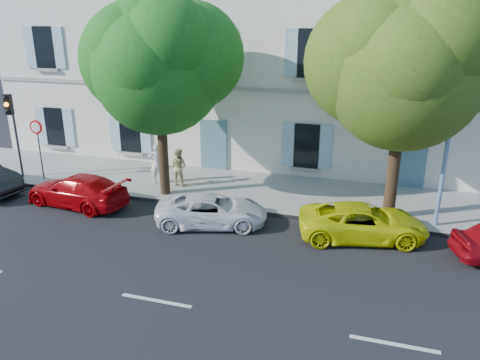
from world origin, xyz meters
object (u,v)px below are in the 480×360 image
(car_yellow_supercar, at_px, (363,222))
(tree_right, at_px, (404,73))
(car_white_coupe, at_px, (212,210))
(pedestrian_a, at_px, (157,163))
(tree_left, at_px, (158,69))
(traffic_light, at_px, (12,118))
(car_red_coupe, at_px, (77,190))
(road_sign, at_px, (38,137))
(pedestrian_b, at_px, (178,167))
(street_lamp, at_px, (454,103))

(car_yellow_supercar, distance_m, tree_right, 5.12)
(car_white_coupe, xyz_separation_m, pedestrian_a, (-3.66, 3.13, 0.48))
(tree_right, bearing_deg, tree_left, -178.90)
(car_yellow_supercar, height_order, traffic_light, traffic_light)
(tree_left, bearing_deg, car_red_coupe, -147.75)
(car_red_coupe, bearing_deg, tree_right, 107.08)
(road_sign, bearing_deg, car_red_coupe, -31.23)
(pedestrian_b, bearing_deg, traffic_light, 16.33)
(car_white_coupe, relative_size, tree_right, 0.49)
(car_yellow_supercar, distance_m, street_lamp, 4.78)
(traffic_light, relative_size, pedestrian_b, 2.32)
(traffic_light, bearing_deg, car_red_coupe, -22.78)
(traffic_light, xyz_separation_m, pedestrian_a, (6.28, 1.16, -1.85))
(pedestrian_a, relative_size, pedestrian_b, 1.08)
(traffic_light, relative_size, road_sign, 1.40)
(tree_left, relative_size, pedestrian_a, 4.46)
(road_sign, height_order, street_lamp, street_lamp)
(street_lamp, distance_m, pedestrian_b, 10.97)
(car_white_coupe, bearing_deg, road_sign, 60.98)
(car_red_coupe, bearing_deg, traffic_light, -105.38)
(pedestrian_a, bearing_deg, pedestrian_b, 153.67)
(car_red_coupe, xyz_separation_m, road_sign, (-3.13, 1.90, 1.47))
(car_white_coupe, relative_size, tree_left, 0.50)
(street_lamp, relative_size, pedestrian_a, 4.36)
(car_red_coupe, height_order, traffic_light, traffic_light)
(car_white_coupe, bearing_deg, car_red_coupe, 72.43)
(traffic_light, bearing_deg, pedestrian_a, 10.49)
(tree_right, xyz_separation_m, pedestrian_b, (-8.71, 0.94, -4.36))
(traffic_light, distance_m, street_lamp, 17.66)
(car_yellow_supercar, relative_size, pedestrian_a, 2.42)
(car_white_coupe, xyz_separation_m, pedestrian_b, (-2.65, 3.13, 0.41))
(traffic_light, distance_m, pedestrian_a, 6.65)
(car_red_coupe, xyz_separation_m, tree_left, (2.91, 1.83, 4.58))
(traffic_light, bearing_deg, tree_right, 0.78)
(tree_right, bearing_deg, car_yellow_supercar, -115.73)
(road_sign, bearing_deg, car_white_coupe, -13.28)
(tree_left, relative_size, road_sign, 2.92)
(car_red_coupe, height_order, car_white_coupe, car_red_coupe)
(car_red_coupe, xyz_separation_m, traffic_light, (-4.25, 1.79, 2.26))
(pedestrian_b, bearing_deg, car_red_coupe, 51.43)
(street_lamp, xyz_separation_m, pedestrian_b, (-10.30, 1.36, -3.52))
(traffic_light, xyz_separation_m, pedestrian_b, (7.29, 1.16, -1.91))
(tree_right, bearing_deg, traffic_light, -179.22)
(pedestrian_b, bearing_deg, tree_right, -178.89)
(tree_left, bearing_deg, road_sign, 179.37)
(tree_right, relative_size, pedestrian_a, 4.59)
(tree_left, bearing_deg, car_white_coupe, -35.94)
(car_red_coupe, distance_m, car_white_coupe, 5.69)
(car_white_coupe, relative_size, road_sign, 1.47)
(road_sign, distance_m, pedestrian_a, 5.37)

